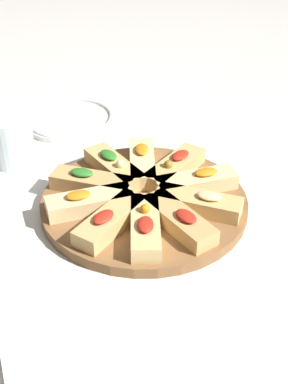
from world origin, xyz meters
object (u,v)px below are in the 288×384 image
serving_board (144,203)px  water_glass (10,140)px  plate_left (70,119)px  napkin_stack (48,357)px

serving_board → water_glass: (-0.26, -0.09, 0.03)m
serving_board → plate_left: (-0.32, 0.07, -0.00)m
plate_left → serving_board: bearing=-12.9°
plate_left → water_glass: 0.18m
plate_left → water_glass: (0.06, -0.16, 0.03)m
serving_board → plate_left: bearing=167.1°
water_glass → napkin_stack: size_ratio=0.72×
plate_left → napkin_stack: bearing=-36.0°
water_glass → napkin_stack: 0.45m
water_glass → napkin_stack: water_glass is taller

